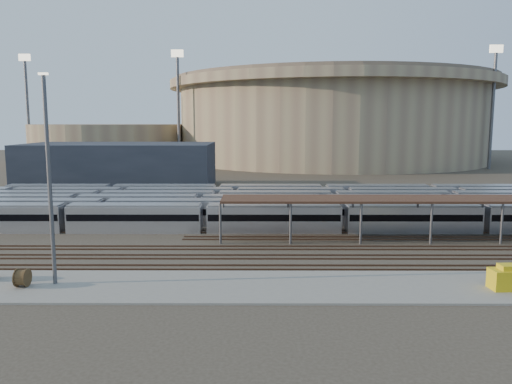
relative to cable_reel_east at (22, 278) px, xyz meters
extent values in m
plane|color=#383026|center=(24.46, 15.42, -1.02)|extent=(420.00, 420.00, 0.00)
cube|color=gray|center=(19.46, 0.42, -0.92)|extent=(50.00, 9.00, 0.20)
cube|color=silver|center=(32.59, 23.42, 0.78)|extent=(112.00, 2.90, 3.60)
cube|color=silver|center=(17.80, 27.62, 0.78)|extent=(112.00, 2.90, 3.60)
cube|color=silver|center=(30.94, 31.82, 0.78)|extent=(112.00, 2.90, 3.60)
cube|color=silver|center=(33.19, 36.02, 0.78)|extent=(112.00, 2.90, 3.60)
cube|color=silver|center=(17.19, 40.22, 0.78)|extent=(112.00, 2.90, 3.60)
cube|color=silver|center=(32.70, 44.42, 0.78)|extent=(112.00, 2.90, 3.60)
cylinder|color=#535357|center=(16.46, 16.72, 1.48)|extent=(0.30, 0.30, 5.00)
cylinder|color=#535357|center=(16.46, 22.12, 1.48)|extent=(0.30, 0.30, 5.00)
cylinder|color=#535357|center=(25.03, 16.72, 1.48)|extent=(0.30, 0.30, 5.00)
cylinder|color=#535357|center=(25.03, 22.12, 1.48)|extent=(0.30, 0.30, 5.00)
cylinder|color=#535357|center=(33.60, 16.72, 1.48)|extent=(0.30, 0.30, 5.00)
cylinder|color=#535357|center=(33.60, 22.12, 1.48)|extent=(0.30, 0.30, 5.00)
cylinder|color=#535357|center=(42.17, 16.72, 1.48)|extent=(0.30, 0.30, 5.00)
cylinder|color=#535357|center=(42.17, 22.12, 1.48)|extent=(0.30, 0.30, 5.00)
cylinder|color=#535357|center=(50.74, 16.72, 1.48)|extent=(0.30, 0.30, 5.00)
cylinder|color=#535357|center=(50.74, 22.12, 1.48)|extent=(0.30, 0.30, 5.00)
cube|color=#331A15|center=(46.46, 19.42, 4.13)|extent=(60.00, 6.00, 0.30)
cube|color=#4C3323|center=(24.46, 13.67, -0.93)|extent=(170.00, 0.12, 0.18)
cube|color=#4C3323|center=(24.46, 15.17, -0.93)|extent=(170.00, 0.12, 0.18)
cube|color=#4C3323|center=(24.46, 9.67, -0.93)|extent=(170.00, 0.12, 0.18)
cube|color=#4C3323|center=(24.46, 11.17, -0.93)|extent=(170.00, 0.12, 0.18)
cube|color=#4C3323|center=(24.46, 5.67, -0.93)|extent=(170.00, 0.12, 0.18)
cube|color=#4C3323|center=(24.46, 7.17, -0.93)|extent=(170.00, 0.12, 0.18)
cylinder|color=gray|center=(49.46, 155.42, 12.98)|extent=(116.00, 116.00, 28.00)
cylinder|color=gray|center=(49.46, 155.42, 28.48)|extent=(124.00, 124.00, 3.00)
cylinder|color=brown|center=(49.46, 155.42, 30.73)|extent=(120.00, 120.00, 1.50)
cylinder|color=gray|center=(-35.54, 145.42, 5.98)|extent=(56.00, 56.00, 14.00)
cube|color=#1E232D|center=(-10.54, 70.42, 3.98)|extent=(42.00, 20.00, 10.00)
cylinder|color=#535357|center=(-5.54, 125.42, 16.98)|extent=(1.00, 1.00, 36.00)
cube|color=#FFF2CC|center=(-5.54, 125.42, 36.18)|extent=(4.00, 0.60, 2.40)
cylinder|color=#535357|center=(-60.54, 135.42, 16.98)|extent=(1.00, 1.00, 36.00)
cube|color=#FFF2CC|center=(-60.54, 135.42, 36.18)|extent=(4.00, 0.60, 2.40)
cylinder|color=#535357|center=(94.46, 115.42, 16.98)|extent=(1.00, 1.00, 36.00)
cube|color=#FFF2CC|center=(94.46, 115.42, 36.18)|extent=(4.00, 0.60, 2.40)
cylinder|color=#535357|center=(14.46, 175.42, 16.98)|extent=(1.00, 1.00, 36.00)
cube|color=#FFF2CC|center=(14.46, 175.42, 36.18)|extent=(4.00, 0.60, 2.40)
cylinder|color=brown|center=(0.00, 0.00, 0.00)|extent=(0.97, 1.68, 1.65)
cylinder|color=#535357|center=(2.56, 0.87, 8.48)|extent=(0.36, 0.36, 18.60)
cube|color=#FFF2CC|center=(2.56, 0.87, 17.88)|extent=(0.81, 0.32, 0.20)
cube|color=gold|center=(42.96, -0.50, 0.06)|extent=(2.93, 1.91, 1.78)
camera|label=1|loc=(21.07, -42.90, 13.75)|focal=35.00mm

